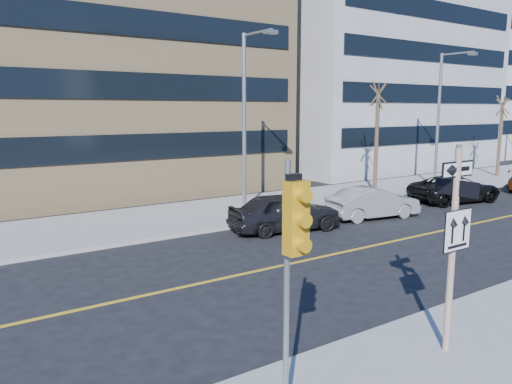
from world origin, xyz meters
TOP-DOWN VIEW (x-y plane):
  - ground at (0.00, 0.00)m, footprint 120.00×120.00m
  - far_sidewalk at (18.00, 12.00)m, footprint 66.00×6.00m
  - road_centerline at (12.00, 4.00)m, footprint 40.00×0.14m
  - sign_pole at (0.00, -2.51)m, footprint 0.92×0.92m
  - traffic_signal at (-4.00, -2.66)m, footprint 0.32×0.45m
  - parked_car_a at (3.73, 7.59)m, footprint 2.60×4.84m
  - parked_car_b at (8.45, 7.25)m, footprint 2.24×4.49m
  - parked_car_c at (15.12, 7.62)m, footprint 3.17×5.36m
  - streetlight_a at (4.00, 10.76)m, footprint 0.55×2.25m
  - streetlight_b at (18.00, 10.76)m, footprint 0.55×2.25m
  - street_tree_west at (13.00, 11.30)m, footprint 1.80×1.80m
  - street_tree_east at (26.00, 11.60)m, footprint 1.80×1.80m
  - building_brick at (2.00, 25.00)m, footprint 18.00×18.00m
  - building_grey_mid at (24.00, 24.00)m, footprint 20.00×16.00m
  - building_grey_far at (45.00, 27.00)m, footprint 18.00×18.00m

SIDE VIEW (x-z plane):
  - ground at x=0.00m, z-range 0.00..0.00m
  - road_centerline at x=12.00m, z-range 0.00..0.01m
  - far_sidewalk at x=18.00m, z-range 0.00..0.15m
  - parked_car_c at x=15.12m, z-range 0.00..1.40m
  - parked_car_b at x=8.45m, z-range 0.00..1.41m
  - parked_car_a at x=3.73m, z-range 0.00..1.57m
  - sign_pole at x=0.00m, z-range 0.41..4.47m
  - traffic_signal at x=-4.00m, z-range 1.03..5.03m
  - streetlight_a at x=4.00m, z-range 0.76..8.76m
  - streetlight_b at x=18.00m, z-range 0.76..8.76m
  - street_tree_east at x=26.00m, z-range 2.07..7.82m
  - street_tree_west at x=13.00m, z-range 2.35..8.70m
  - building_grey_mid at x=24.00m, z-range 0.00..15.00m
  - building_grey_far at x=45.00m, z-range 0.00..16.00m
  - building_brick at x=2.00m, z-range 0.00..18.00m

